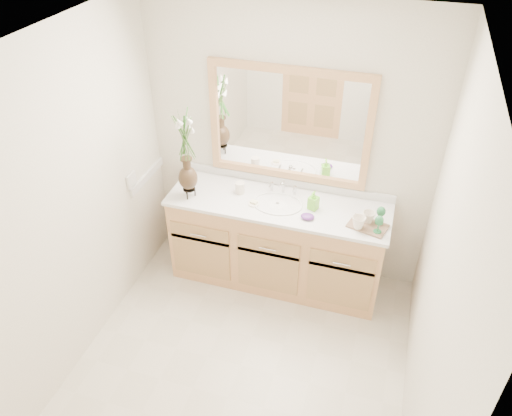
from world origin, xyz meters
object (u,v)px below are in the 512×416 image
(soap_bottle, at_px, (313,201))
(tray, at_px, (368,226))
(tumbler, at_px, (240,188))
(flower_vase, at_px, (185,142))

(soap_bottle, bearing_deg, tray, 6.15)
(tumbler, distance_m, tray, 1.10)
(flower_vase, distance_m, tray, 1.56)
(flower_vase, xyz_separation_m, soap_bottle, (1.02, 0.13, -0.44))
(tumbler, bearing_deg, tray, -7.95)
(flower_vase, height_order, soap_bottle, flower_vase)
(flower_vase, bearing_deg, tray, 0.90)
(tumbler, distance_m, soap_bottle, 0.64)
(tumbler, xyz_separation_m, soap_bottle, (0.63, -0.04, 0.02))
(tumbler, bearing_deg, soap_bottle, -3.80)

